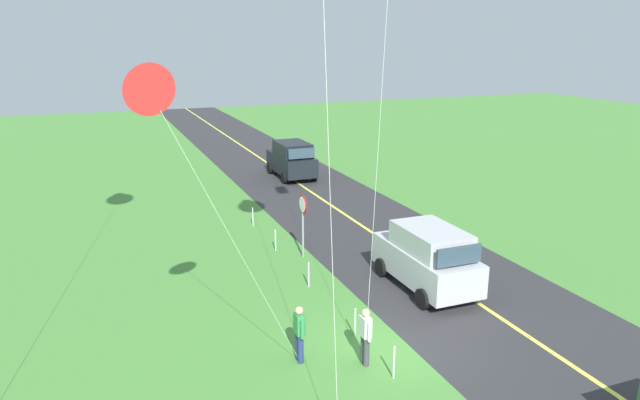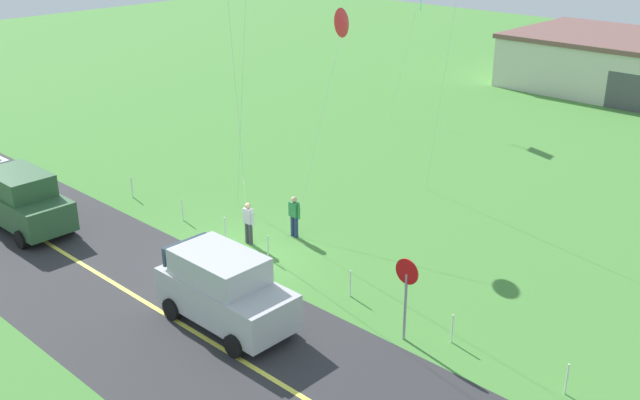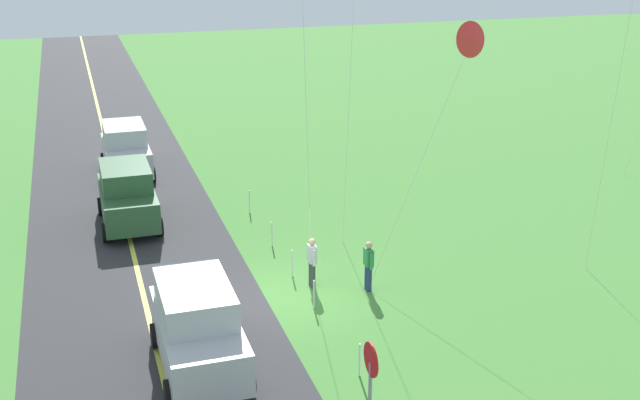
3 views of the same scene
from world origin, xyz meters
name	(u,v)px [view 1 (image 1 of 3)]	position (x,y,z in m)	size (l,w,h in m)	color
ground_plane	(392,350)	(0.00, 0.00, -0.05)	(120.00, 120.00, 0.10)	#478438
asphalt_road	(508,323)	(0.00, -4.00, 0.00)	(120.00, 7.00, 0.00)	#2D2D30
road_centre_stripe	(508,323)	(0.00, -4.00, 0.01)	(120.00, 0.16, 0.00)	#E5E04C
car_suv_foreground	(427,257)	(3.18, -3.04, 1.15)	(4.40, 2.12, 2.24)	#B7B7BC
car_parked_east_far	(292,159)	(20.67, -4.17, 1.15)	(4.40, 2.12, 2.24)	black
stop_sign	(303,214)	(7.55, -0.10, 1.80)	(0.76, 0.08, 2.56)	gray
person_adult_near	(365,335)	(-0.45, 1.09, 0.86)	(0.58, 0.22, 1.60)	#3F3F47
person_adult_companion	(299,332)	(0.33, 2.65, 0.86)	(0.58, 0.22, 1.60)	navy
kite_blue_mid	(149,90)	(-0.43, 6.11, 7.39)	(1.05, 4.04, 7.97)	silver
fence_post_2	(394,362)	(-1.33, 0.70, 0.45)	(0.05, 0.05, 0.90)	silver
fence_post_3	(355,322)	(0.99, 0.70, 0.45)	(0.05, 0.05, 0.90)	silver
fence_post_4	(309,274)	(4.81, 0.70, 0.45)	(0.05, 0.05, 0.90)	silver
fence_post_5	(275,240)	(8.64, 0.70, 0.45)	(0.05, 0.05, 0.90)	silver
fence_post_6	(253,217)	(12.09, 0.70, 0.45)	(0.05, 0.05, 0.90)	silver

